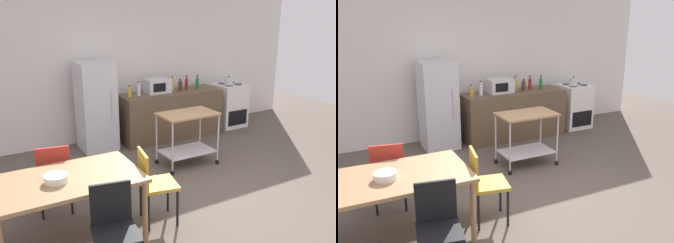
% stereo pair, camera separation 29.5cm
% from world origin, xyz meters
% --- Properties ---
extents(ground_plane, '(12.00, 12.00, 0.00)m').
position_xyz_m(ground_plane, '(0.00, 0.00, 0.00)').
color(ground_plane, brown).
extents(back_wall, '(8.40, 0.12, 2.90)m').
position_xyz_m(back_wall, '(0.00, 3.20, 1.45)').
color(back_wall, silver).
rests_on(back_wall, ground_plane).
extents(kitchen_counter, '(2.00, 0.64, 0.90)m').
position_xyz_m(kitchen_counter, '(0.90, 2.60, 0.45)').
color(kitchen_counter, brown).
rests_on(kitchen_counter, ground_plane).
extents(dining_table, '(1.50, 0.90, 0.75)m').
position_xyz_m(dining_table, '(-1.77, 0.13, 0.67)').
color(dining_table, '#A37A51').
rests_on(dining_table, ground_plane).
extents(chair_black, '(0.46, 0.46, 0.89)m').
position_xyz_m(chair_black, '(-1.54, -0.57, 0.52)').
color(chair_black, black).
rests_on(chair_black, ground_plane).
extents(chair_mustard, '(0.47, 0.47, 0.89)m').
position_xyz_m(chair_mustard, '(-0.82, 0.05, 0.52)').
color(chair_mustard, gold).
rests_on(chair_mustard, ground_plane).
extents(chair_red, '(0.46, 0.46, 0.89)m').
position_xyz_m(chair_red, '(-1.74, 0.82, 0.52)').
color(chair_red, '#B72D23').
rests_on(chair_red, ground_plane).
extents(stove_oven, '(0.60, 0.61, 0.92)m').
position_xyz_m(stove_oven, '(2.35, 2.62, 0.45)').
color(stove_oven, white).
rests_on(stove_oven, ground_plane).
extents(refrigerator, '(0.60, 0.63, 1.55)m').
position_xyz_m(refrigerator, '(-0.55, 2.70, 0.78)').
color(refrigerator, silver).
rests_on(refrigerator, ground_plane).
extents(kitchen_cart, '(0.91, 0.57, 0.85)m').
position_xyz_m(kitchen_cart, '(0.45, 1.30, 0.57)').
color(kitchen_cart, '#A37A51').
rests_on(kitchen_cart, ground_plane).
extents(bottle_olive_oil, '(0.07, 0.07, 0.22)m').
position_xyz_m(bottle_olive_oil, '(0.03, 2.57, 0.99)').
color(bottle_olive_oil, gold).
rests_on(bottle_olive_oil, kitchen_counter).
extents(bottle_soda, '(0.07, 0.07, 0.26)m').
position_xyz_m(bottle_soda, '(0.23, 2.59, 1.00)').
color(bottle_soda, silver).
rests_on(bottle_soda, kitchen_counter).
extents(microwave, '(0.46, 0.35, 0.26)m').
position_xyz_m(microwave, '(0.64, 2.65, 1.03)').
color(microwave, silver).
rests_on(microwave, kitchen_counter).
extents(bottle_sparkling_water, '(0.07, 0.07, 0.28)m').
position_xyz_m(bottle_sparkling_water, '(0.98, 2.67, 1.02)').
color(bottle_sparkling_water, gold).
rests_on(bottle_sparkling_water, kitchen_counter).
extents(bottle_vinegar, '(0.08, 0.08, 0.22)m').
position_xyz_m(bottle_vinegar, '(1.13, 2.62, 0.99)').
color(bottle_vinegar, '#4C2D19').
rests_on(bottle_vinegar, kitchen_counter).
extents(bottle_sesame_oil, '(0.06, 0.06, 0.28)m').
position_xyz_m(bottle_sesame_oil, '(1.29, 2.65, 1.01)').
color(bottle_sesame_oil, maroon).
rests_on(bottle_sesame_oil, kitchen_counter).
extents(bottle_hot_sauce, '(0.06, 0.06, 0.28)m').
position_xyz_m(bottle_hot_sauce, '(1.47, 2.54, 1.01)').
color(bottle_hot_sauce, '#1E6628').
rests_on(bottle_hot_sauce, kitchen_counter).
extents(fruit_bowl, '(0.23, 0.23, 0.07)m').
position_xyz_m(fruit_bowl, '(-1.87, 0.09, 0.79)').
color(fruit_bowl, white).
rests_on(fruit_bowl, dining_table).
extents(kettle, '(0.24, 0.17, 0.19)m').
position_xyz_m(kettle, '(2.23, 2.52, 1.00)').
color(kettle, silver).
rests_on(kettle, stove_oven).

